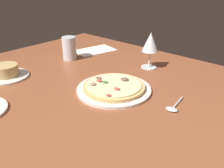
% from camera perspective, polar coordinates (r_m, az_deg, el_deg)
% --- Properties ---
extents(dining_table, '(1.50, 1.10, 0.04)m').
position_cam_1_polar(dining_table, '(0.88, -0.39, -3.14)').
color(dining_table, brown).
rests_on(dining_table, ground).
extents(pizza_main, '(0.28, 0.28, 0.03)m').
position_cam_1_polar(pizza_main, '(0.88, 0.38, -0.85)').
color(pizza_main, silver).
rests_on(pizza_main, dining_table).
extents(ramekin_on_saucer, '(0.18, 0.18, 0.05)m').
position_cam_1_polar(ramekin_on_saucer, '(1.08, -24.02, 2.54)').
color(ramekin_on_saucer, silver).
rests_on(ramekin_on_saucer, dining_table).
extents(wine_glass_far, '(0.07, 0.07, 0.16)m').
position_cam_1_polar(wine_glass_far, '(1.08, 9.20, 9.60)').
color(wine_glass_far, silver).
rests_on(wine_glass_far, dining_table).
extents(water_glass, '(0.07, 0.07, 0.11)m').
position_cam_1_polar(water_glass, '(1.21, -10.16, 8.08)').
color(water_glass, silver).
rests_on(water_glass, dining_table).
extents(paper_menu, '(0.18, 0.24, 0.00)m').
position_cam_1_polar(paper_menu, '(1.34, -4.08, 8.04)').
color(paper_menu, white).
rests_on(paper_menu, dining_table).
extents(spoon, '(0.04, 0.11, 0.01)m').
position_cam_1_polar(spoon, '(0.80, 14.51, -5.44)').
color(spoon, silver).
rests_on(spoon, dining_table).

